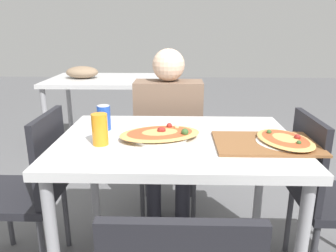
# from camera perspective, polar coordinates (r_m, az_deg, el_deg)

# --- Properties ---
(dining_table) EXTENTS (1.10, 0.78, 0.76)m
(dining_table) POSITION_cam_1_polar(r_m,az_deg,el_deg) (1.56, 1.43, -5.09)
(dining_table) COLOR silver
(dining_table) RESTS_ON ground_plane
(chair_far_seated) EXTENTS (0.40, 0.40, 0.86)m
(chair_far_seated) POSITION_cam_1_polar(r_m,az_deg,el_deg) (2.30, 0.12, -2.73)
(chair_far_seated) COLOR black
(chair_far_seated) RESTS_ON ground_plane
(chair_side_left) EXTENTS (0.40, 0.40, 0.86)m
(chair_side_left) POSITION_cam_1_polar(r_m,az_deg,el_deg) (1.83, -22.84, -9.51)
(chair_side_left) COLOR black
(chair_side_left) RESTS_ON ground_plane
(chair_side_right) EXTENTS (0.40, 0.40, 0.86)m
(chair_side_right) POSITION_cam_1_polar(r_m,az_deg,el_deg) (1.82, 25.85, -10.11)
(chair_side_right) COLOR black
(chair_side_right) RESTS_ON ground_plane
(person_seated) EXTENTS (0.44, 0.24, 1.13)m
(person_seated) POSITION_cam_1_polar(r_m,az_deg,el_deg) (2.14, 0.04, 0.84)
(person_seated) COLOR #2D2D38
(person_seated) RESTS_ON ground_plane
(pizza_main) EXTENTS (0.43, 0.34, 0.06)m
(pizza_main) POSITION_cam_1_polar(r_m,az_deg,el_deg) (1.52, -1.38, -1.46)
(pizza_main) COLOR white
(pizza_main) RESTS_ON dining_table
(soda_can) EXTENTS (0.07, 0.07, 0.12)m
(soda_can) POSITION_cam_1_polar(r_m,az_deg,el_deg) (1.67, -11.14, 1.44)
(soda_can) COLOR #1E47B2
(soda_can) RESTS_ON dining_table
(drink_glass) EXTENTS (0.07, 0.07, 0.14)m
(drink_glass) POSITION_cam_1_polar(r_m,az_deg,el_deg) (1.46, -11.84, -0.58)
(drink_glass) COLOR orange
(drink_glass) RESTS_ON dining_table
(serving_tray) EXTENTS (0.45, 0.31, 0.01)m
(serving_tray) POSITION_cam_1_polar(r_m,az_deg,el_deg) (1.51, 16.61, -2.90)
(serving_tray) COLOR brown
(serving_tray) RESTS_ON dining_table
(pizza_second) EXTENTS (0.29, 0.36, 0.05)m
(pizza_second) POSITION_cam_1_polar(r_m,az_deg,el_deg) (1.53, 19.63, -2.41)
(pizza_second) COLOR white
(pizza_second) RESTS_ON dining_table
(background_table) EXTENTS (1.10, 0.80, 0.88)m
(background_table) POSITION_cam_1_polar(r_m,az_deg,el_deg) (3.41, -11.66, 7.17)
(background_table) COLOR silver
(background_table) RESTS_ON ground_plane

